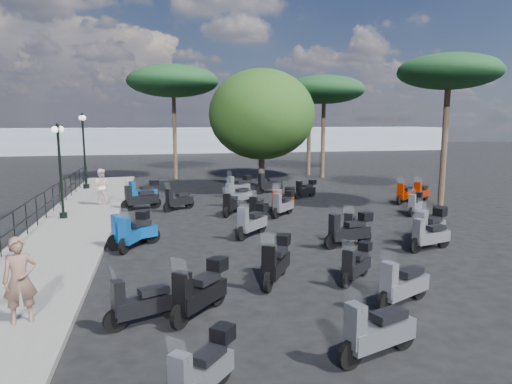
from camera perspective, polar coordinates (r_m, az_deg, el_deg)
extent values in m
plane|color=black|center=(15.53, 0.38, -6.24)|extent=(120.00, 120.00, 0.00)
cube|color=slate|center=(18.39, -22.02, -4.25)|extent=(3.00, 30.00, 0.15)
cylinder|color=black|center=(15.14, -29.39, -5.10)|extent=(0.04, 0.04, 1.10)
cylinder|color=black|center=(16.42, -27.98, -3.97)|extent=(0.04, 0.04, 1.10)
cylinder|color=black|center=(17.70, -26.78, -2.99)|extent=(0.04, 0.04, 1.10)
cylinder|color=black|center=(19.00, -25.74, -2.15)|extent=(0.04, 0.04, 1.10)
cylinder|color=black|center=(20.31, -24.83, -1.42)|extent=(0.04, 0.04, 1.10)
cylinder|color=black|center=(21.63, -24.04, -0.77)|extent=(0.04, 0.04, 1.10)
cylinder|color=black|center=(22.95, -23.34, -0.20)|extent=(0.04, 0.04, 1.10)
cylinder|color=black|center=(24.28, -22.71, 0.31)|extent=(0.04, 0.04, 1.10)
cylinder|color=black|center=(25.61, -22.15, 0.77)|extent=(0.04, 0.04, 1.10)
cylinder|color=black|center=(26.95, -21.65, 1.18)|extent=(0.04, 0.04, 1.10)
cylinder|color=black|center=(28.29, -21.19, 1.55)|extent=(0.04, 0.04, 1.10)
cylinder|color=black|center=(29.63, -20.78, 1.89)|extent=(0.04, 0.04, 1.10)
cylinder|color=black|center=(30.97, -20.40, 2.19)|extent=(0.04, 0.04, 1.10)
cube|color=black|center=(18.26, -26.35, -0.93)|extent=(0.04, 26.00, 0.04)
cube|color=black|center=(18.35, -26.24, -2.56)|extent=(0.04, 26.00, 0.04)
cylinder|color=black|center=(20.05, -22.93, -2.69)|extent=(0.30, 0.30, 0.23)
cylinder|color=black|center=(19.78, -23.25, 2.37)|extent=(0.10, 0.10, 3.79)
cylinder|color=black|center=(19.68, -23.57, 7.44)|extent=(0.08, 0.85, 0.04)
sphere|color=white|center=(20.09, -23.25, 7.21)|extent=(0.27, 0.27, 0.27)
sphere|color=white|center=(19.27, -23.87, 7.12)|extent=(0.27, 0.27, 0.27)
cylinder|color=black|center=(28.15, -20.45, 0.69)|extent=(0.34, 0.34, 0.26)
cylinder|color=black|center=(27.94, -20.68, 4.79)|extent=(0.12, 0.12, 4.30)
cylinder|color=black|center=(27.89, -20.91, 8.87)|extent=(0.29, 0.95, 0.04)
sphere|color=white|center=(28.37, -21.00, 8.64)|extent=(0.30, 0.30, 0.30)
sphere|color=white|center=(27.41, -20.78, 8.65)|extent=(0.30, 0.30, 0.30)
imported|color=brown|center=(10.14, -27.41, -9.75)|extent=(0.71, 0.56, 1.71)
imported|color=beige|center=(22.55, -18.80, 0.65)|extent=(0.91, 0.77, 1.68)
cylinder|color=black|center=(9.59, -17.21, -15.13)|extent=(0.47, 0.27, 0.47)
cylinder|color=black|center=(9.95, -10.55, -13.96)|extent=(0.47, 0.27, 0.47)
cube|color=black|center=(9.70, -13.57, -13.56)|extent=(1.30, 0.79, 0.33)
cube|color=black|center=(9.65, -12.69, -11.89)|extent=(0.65, 0.49, 0.14)
cube|color=black|center=(9.44, -16.88, -12.56)|extent=(0.31, 0.35, 0.68)
plane|color=white|center=(9.27, -17.35, -10.08)|extent=(0.21, 0.37, 0.36)
cylinder|color=black|center=(14.66, -16.19, -6.49)|extent=(0.31, 0.52, 0.52)
cylinder|color=black|center=(15.76, -13.92, -5.31)|extent=(0.31, 0.52, 0.52)
cube|color=#0A4690|center=(15.21, -14.95, -5.12)|extent=(0.92, 1.43, 0.37)
cube|color=black|center=(15.29, -14.68, -3.86)|extent=(0.56, 0.72, 0.15)
cube|color=#0A4690|center=(14.61, -16.12, -4.53)|extent=(0.39, 0.35, 0.76)
plane|color=white|center=(14.45, -16.32, -2.71)|extent=(0.41, 0.25, 0.40)
cube|color=black|center=(15.63, -13.98, -2.83)|extent=(0.47, 0.48, 0.28)
cylinder|color=black|center=(15.11, -17.24, -6.06)|extent=(0.51, 0.34, 0.52)
cylinder|color=black|center=(15.64, -12.81, -5.37)|extent=(0.51, 0.34, 0.52)
cube|color=#0A4690|center=(15.34, -14.83, -4.97)|extent=(1.43, 1.00, 0.37)
cube|color=black|center=(15.35, -14.25, -3.77)|extent=(0.73, 0.60, 0.15)
cube|color=#0A4690|center=(15.03, -17.02, -4.16)|extent=(0.37, 0.40, 0.76)
plane|color=white|center=(14.90, -17.34, -2.36)|extent=(0.27, 0.41, 0.41)
cylinder|color=black|center=(21.29, -15.85, -1.65)|extent=(0.54, 0.29, 0.54)
cylinder|color=black|center=(21.69, -12.45, -1.32)|extent=(0.54, 0.29, 0.54)
cube|color=black|center=(21.47, -14.01, -0.95)|extent=(1.49, 0.85, 0.38)
cube|color=black|center=(21.47, -13.56, -0.08)|extent=(0.74, 0.54, 0.16)
cube|color=black|center=(21.23, -15.68, -0.27)|extent=(0.35, 0.40, 0.78)
plane|color=white|center=(21.14, -15.91, 1.06)|extent=(0.23, 0.43, 0.41)
cylinder|color=black|center=(23.13, -15.34, -0.83)|extent=(0.49, 0.34, 0.50)
cylinder|color=black|center=(23.70, -12.61, -0.50)|extent=(0.49, 0.34, 0.50)
cube|color=#0A4690|center=(23.40, -13.86, -0.19)|extent=(1.37, 0.99, 0.36)
cube|color=black|center=(23.44, -13.50, 0.56)|extent=(0.70, 0.59, 0.15)
cube|color=#0A4690|center=(23.09, -15.21, 0.37)|extent=(0.36, 0.39, 0.74)
plane|color=white|center=(23.00, -15.40, 1.52)|extent=(0.27, 0.39, 0.39)
cube|color=black|center=(23.61, -12.62, 1.12)|extent=(0.48, 0.47, 0.27)
cylinder|color=black|center=(7.69, -4.20, -21.25)|extent=(0.36, 0.40, 0.45)
cube|color=#54585D|center=(7.23, -6.59, -21.83)|extent=(1.03, 1.13, 0.32)
cube|color=black|center=(7.22, -5.86, -19.50)|extent=(0.58, 0.61, 0.13)
cube|color=#54585D|center=(6.74, -9.45, -21.83)|extent=(0.35, 0.34, 0.65)
plane|color=white|center=(6.49, -9.87, -18.85)|extent=(0.32, 0.29, 0.35)
cube|color=black|center=(7.42, -4.18, -17.20)|extent=(0.43, 0.44, 0.24)
cylinder|color=black|center=(9.44, -9.48, -15.07)|extent=(0.43, 0.46, 0.52)
cylinder|color=black|center=(10.40, -4.85, -12.64)|extent=(0.43, 0.46, 0.52)
cube|color=black|center=(9.87, -6.87, -12.66)|extent=(1.21, 1.30, 0.37)
cube|color=black|center=(9.90, -6.26, -10.70)|extent=(0.67, 0.70, 0.15)
cube|color=black|center=(9.31, -9.22, -12.09)|extent=(0.40, 0.39, 0.76)
plane|color=white|center=(9.10, -9.55, -9.34)|extent=(0.37, 0.34, 0.40)
cube|color=black|center=(10.18, -4.84, -8.97)|extent=(0.50, 0.51, 0.28)
cylinder|color=black|center=(11.10, 1.54, -11.16)|extent=(0.36, 0.51, 0.52)
cylinder|color=black|center=(12.29, 3.31, -9.15)|extent=(0.36, 0.51, 0.52)
cube|color=black|center=(11.68, 2.55, -9.11)|extent=(1.03, 1.41, 0.37)
cube|color=black|center=(11.76, 2.81, -7.43)|extent=(0.61, 0.73, 0.15)
cube|color=black|center=(11.02, 1.68, -8.57)|extent=(0.40, 0.37, 0.76)
plane|color=white|center=(10.82, 1.59, -6.19)|extent=(0.40, 0.28, 0.41)
cube|color=black|center=(12.11, 3.37, -5.98)|extent=(0.49, 0.50, 0.28)
cylinder|color=black|center=(18.46, -0.39, -3.02)|extent=(0.31, 0.46, 0.47)
cylinder|color=black|center=(19.56, 0.61, -2.34)|extent=(0.31, 0.46, 0.47)
cube|color=black|center=(19.02, 0.16, -2.13)|extent=(0.89, 1.27, 0.33)
cube|color=black|center=(19.12, 0.30, -1.23)|extent=(0.53, 0.65, 0.14)
cube|color=black|center=(18.44, -0.32, -1.62)|extent=(0.36, 0.33, 0.68)
plane|color=white|center=(18.31, -0.37, -0.30)|extent=(0.36, 0.24, 0.36)
cylinder|color=black|center=(20.70, -10.93, -1.85)|extent=(0.45, 0.35, 0.48)
cylinder|color=black|center=(21.40, -8.31, -1.42)|extent=(0.45, 0.35, 0.48)
cube|color=black|center=(21.04, -9.50, -1.13)|extent=(1.27, 1.02, 0.34)
cube|color=black|center=(21.10, -9.15, -0.32)|extent=(0.67, 0.59, 0.14)
cube|color=black|center=(20.66, -10.79, -0.56)|extent=(0.35, 0.37, 0.70)
plane|color=white|center=(20.56, -10.96, 0.66)|extent=(0.28, 0.36, 0.37)
cylinder|color=black|center=(24.25, -3.35, -0.07)|extent=(0.49, 0.37, 0.51)
cylinder|color=black|center=(25.11, -1.18, 0.26)|extent=(0.49, 0.37, 0.51)
cube|color=#54585D|center=(24.69, -2.16, 0.55)|extent=(1.36, 1.06, 0.36)
cube|color=black|center=(24.77, -1.85, 1.28)|extent=(0.71, 0.62, 0.15)
cube|color=#54585D|center=(24.24, -3.21, 1.10)|extent=(0.37, 0.40, 0.75)
plane|color=white|center=(24.13, -3.33, 2.21)|extent=(0.29, 0.38, 0.40)
cube|color=black|center=(25.03, -1.15, 1.81)|extent=(0.49, 0.48, 0.28)
cylinder|color=black|center=(8.15, 11.70, -19.29)|extent=(0.52, 0.27, 0.51)
cylinder|color=black|center=(8.98, 17.95, -16.73)|extent=(0.52, 0.27, 0.51)
cube|color=#54585D|center=(8.50, 15.32, -16.71)|extent=(1.43, 0.80, 0.36)
cube|color=black|center=(8.50, 16.27, -14.55)|extent=(0.71, 0.51, 0.15)
cube|color=#54585D|center=(7.98, 12.28, -16.00)|extent=(0.33, 0.38, 0.75)
plane|color=white|center=(7.75, 12.05, -12.91)|extent=(0.21, 0.41, 0.40)
cylinder|color=black|center=(11.59, 11.30, -10.69)|extent=(0.38, 0.37, 0.44)
cylinder|color=black|center=(12.55, 13.34, -9.21)|extent=(0.38, 0.37, 0.44)
cube|color=black|center=(12.05, 12.48, -9.12)|extent=(1.08, 1.04, 0.31)
cube|color=black|center=(12.11, 12.80, -7.77)|extent=(0.59, 0.57, 0.13)
cube|color=black|center=(11.52, 11.51, -8.61)|extent=(0.33, 0.34, 0.64)
plane|color=white|center=(11.35, 11.47, -6.71)|extent=(0.29, 0.30, 0.34)
cube|color=black|center=(12.39, 13.47, -6.62)|extent=(0.43, 0.42, 0.24)
cylinder|color=black|center=(14.79, 9.44, -6.12)|extent=(0.53, 0.22, 0.52)
cylinder|color=black|center=(15.54, 13.38, -5.50)|extent=(0.53, 0.22, 0.52)
cube|color=black|center=(15.14, 11.65, -5.07)|extent=(1.45, 0.68, 0.37)
cube|color=black|center=(15.18, 12.24, -3.88)|extent=(0.70, 0.46, 0.15)
cube|color=black|center=(14.71, 9.77, -4.21)|extent=(0.30, 0.37, 0.75)
plane|color=white|center=(14.57, 9.61, -2.39)|extent=(0.18, 0.42, 0.40)
cube|color=black|center=(15.40, 13.54, -3.01)|extent=(0.44, 0.42, 0.28)
cylinder|color=black|center=(15.60, -1.78, -5.19)|extent=(0.44, 0.45, 0.52)
cylinder|color=black|center=(16.67, 0.69, -4.25)|extent=(0.44, 0.45, 0.52)
cube|color=#A1A1AB|center=(16.13, -0.40, -4.00)|extent=(1.24, 1.27, 0.37)
cube|color=black|center=(16.21, -0.06, -2.83)|extent=(0.68, 0.70, 0.15)
cube|color=#A1A1AB|center=(15.55, -1.61, -3.34)|extent=(0.40, 0.40, 0.76)
plane|color=white|center=(15.40, -1.76, -1.61)|extent=(0.36, 0.35, 0.40)
cube|color=black|center=(16.54, 0.73, -1.90)|extent=(0.51, 0.51, 0.28)
cylinder|color=black|center=(19.94, 2.42, -2.12)|extent=(0.42, 0.38, 0.47)
cylinder|color=black|center=(20.90, 4.26, -1.62)|extent=(0.42, 0.38, 0.47)
cube|color=#961D01|center=(20.42, 3.44, -1.36)|extent=(1.18, 1.08, 0.33)
cube|color=black|center=(20.51, 3.71, -0.54)|extent=(0.64, 0.61, 0.14)
cube|color=#961D01|center=(19.92, 2.56, -0.81)|extent=(0.35, 0.36, 0.68)
plane|color=white|center=(19.80, 2.47, 0.42)|extent=(0.30, 0.33, 0.36)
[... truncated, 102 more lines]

